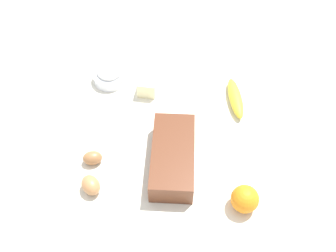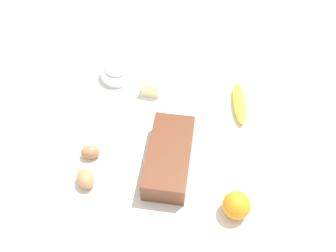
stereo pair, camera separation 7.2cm
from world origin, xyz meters
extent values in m
cube|color=silver|center=(0.00, 0.00, -0.01)|extent=(2.40, 2.40, 0.02)
cube|color=brown|center=(-0.12, -0.01, 0.04)|extent=(0.29, 0.15, 0.08)
cube|color=black|center=(-0.12, -0.01, 0.04)|extent=(0.28, 0.14, 0.07)
cylinder|color=white|center=(0.26, 0.21, 0.02)|extent=(0.13, 0.13, 0.04)
torus|color=white|center=(0.26, 0.21, 0.03)|extent=(0.13, 0.13, 0.01)
ellipsoid|color=white|center=(0.26, 0.21, 0.04)|extent=(0.09, 0.09, 0.03)
ellipsoid|color=yellow|center=(0.13, -0.25, 0.02)|extent=(0.19, 0.05, 0.04)
sphere|color=orange|center=(-0.27, -0.21, 0.04)|extent=(0.08, 0.08, 0.08)
cube|color=#F4EDB2|center=(0.20, 0.06, 0.03)|extent=(0.10, 0.08, 0.06)
ellipsoid|color=#A36D42|center=(-0.11, 0.24, 0.02)|extent=(0.05, 0.07, 0.04)
ellipsoid|color=#BC7F4D|center=(-0.20, 0.24, 0.03)|extent=(0.09, 0.08, 0.05)
camera|label=1|loc=(-0.77, 0.03, 1.02)|focal=40.42mm
camera|label=2|loc=(-0.77, -0.04, 1.02)|focal=40.42mm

